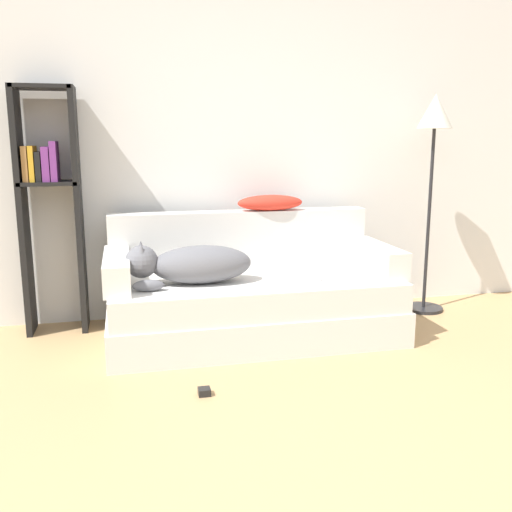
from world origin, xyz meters
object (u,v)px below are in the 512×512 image
Objects in this scene: power_adapter at (204,392)px; throw_pillow at (270,203)px; dog at (191,264)px; laptop at (293,277)px; couch at (253,307)px; floor_lamp at (434,140)px; bookshelf at (49,195)px.

throw_pillow is at bearing 61.14° from power_adapter.
dog reaches higher than laptop.
dog is (-0.40, -0.09, 0.32)m from couch.
floor_lamp is at bearing -4.01° from throw_pillow.
bookshelf reaches higher than laptop.
dog is 1.96× the size of laptop.
dog is 0.64m from laptop.
dog is at bearing -165.79° from laptop.
dog is at bearing -31.64° from bookshelf.
floor_lamp is 25.65× the size of power_adapter.
floor_lamp reaches higher than couch.
throw_pillow is 1.44m from bookshelf.
couch is 0.91m from power_adapter.
power_adapter is at bearing -149.31° from floor_lamp.
dog reaches higher than couch.
bookshelf is at bearing 176.74° from floor_lamp.
floor_lamp reaches higher than throw_pillow.
bookshelf is 2.62m from floor_lamp.
floor_lamp is at bearing 33.20° from laptop.
throw_pillow is 7.51× the size of power_adapter.
throw_pillow is (0.20, 0.35, 0.62)m from couch.
bookshelf is at bearing 177.35° from throw_pillow.
bookshelf is (-1.23, 0.42, 0.70)m from couch.
throw_pillow is (-0.03, 0.45, 0.41)m from laptop.
bookshelf is (-1.43, 0.07, 0.07)m from throw_pillow.
throw_pillow is at bearing 59.94° from couch.
laptop is 1.02m from power_adapter.
laptop is 6.33× the size of power_adapter.
laptop is at bearing -0.69° from dog.
throw_pillow is at bearing 175.99° from floor_lamp.
bookshelf is 25.93× the size of power_adapter.
power_adapter is (-0.66, -0.69, -0.39)m from laptop.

